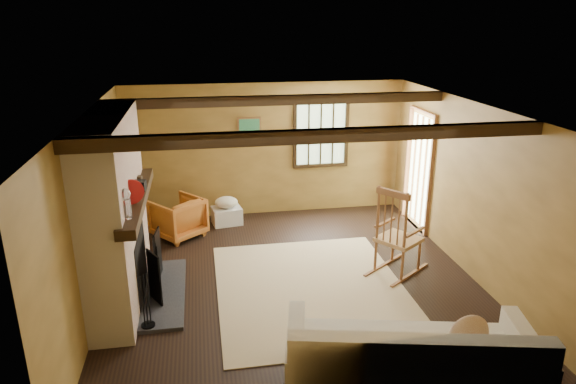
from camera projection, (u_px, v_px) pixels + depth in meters
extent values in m
plane|color=black|center=(294.00, 283.00, 7.07)|extent=(5.50, 5.50, 0.00)
cube|color=#A7803B|center=(266.00, 150.00, 9.24)|extent=(5.00, 0.02, 2.40)
cube|color=#A7803B|center=(356.00, 316.00, 4.11)|extent=(5.00, 0.02, 2.40)
cube|color=#A7803B|center=(93.00, 213.00, 6.27)|extent=(0.02, 5.50, 2.40)
cube|color=#A7803B|center=(472.00, 191.00, 7.08)|extent=(0.02, 5.50, 2.40)
cube|color=white|center=(294.00, 109.00, 6.29)|extent=(5.00, 5.50, 0.02)
cube|color=black|center=(316.00, 136.00, 5.19)|extent=(5.00, 0.12, 0.14)
cube|color=black|center=(279.00, 100.00, 7.43)|extent=(5.00, 0.12, 0.14)
cube|color=black|center=(321.00, 132.00, 9.28)|extent=(1.02, 0.06, 1.32)
cube|color=#BAD8A5|center=(321.00, 132.00, 9.31)|extent=(0.90, 0.01, 1.20)
cube|color=black|center=(321.00, 132.00, 9.29)|extent=(0.90, 0.03, 0.02)
cube|color=brown|center=(418.00, 170.00, 8.73)|extent=(0.06, 1.00, 2.06)
cube|color=#BAD8A5|center=(420.00, 170.00, 8.73)|extent=(0.01, 0.80, 1.85)
cube|color=brown|center=(249.00, 129.00, 9.04)|extent=(0.42, 0.03, 0.42)
cube|color=#236954|center=(249.00, 129.00, 9.02)|extent=(0.36, 0.01, 0.36)
cube|color=brown|center=(115.00, 212.00, 6.31)|extent=(0.50, 2.20, 2.40)
cube|color=black|center=(127.00, 266.00, 6.57)|extent=(0.38, 1.00, 0.85)
cube|color=#343438|center=(164.00, 292.00, 6.78)|extent=(0.55, 1.80, 0.05)
cube|color=black|center=(137.00, 199.00, 6.31)|extent=(0.22, 2.30, 0.12)
cube|color=black|center=(154.00, 277.00, 6.42)|extent=(0.18, 0.30, 0.67)
cube|color=black|center=(156.00, 265.00, 6.74)|extent=(0.08, 0.33, 0.67)
cube|color=black|center=(158.00, 253.00, 7.06)|extent=(0.06, 0.34, 0.67)
cylinder|color=black|center=(148.00, 325.00, 6.00)|extent=(0.16, 0.16, 0.02)
cylinder|color=black|center=(143.00, 302.00, 5.86)|extent=(0.01, 0.01, 0.66)
cylinder|color=black|center=(146.00, 301.00, 5.89)|extent=(0.01, 0.01, 0.66)
cylinder|color=black|center=(149.00, 299.00, 5.93)|extent=(0.01, 0.01, 0.66)
cylinder|color=silver|center=(127.00, 209.00, 5.51)|extent=(0.10, 0.10, 0.22)
sphere|color=silver|center=(125.00, 194.00, 5.45)|extent=(0.12, 0.12, 0.12)
cylinder|color=#A91413|center=(131.00, 192.00, 5.92)|extent=(0.29, 0.12, 0.30)
cube|color=black|center=(136.00, 186.00, 6.41)|extent=(0.24, 0.17, 0.12)
cylinder|color=black|center=(139.00, 180.00, 6.70)|extent=(0.08, 0.08, 0.09)
cylinder|color=black|center=(140.00, 178.00, 6.79)|extent=(0.07, 0.07, 0.08)
cube|color=#C3B682|center=(311.00, 289.00, 6.91)|extent=(2.50, 3.00, 0.01)
cube|color=tan|center=(399.00, 240.00, 7.23)|extent=(0.72, 0.73, 0.06)
cube|color=brown|center=(393.00, 194.00, 6.84)|extent=(0.34, 0.44, 0.09)
cylinder|color=brown|center=(419.00, 255.00, 7.32)|extent=(0.04, 0.04, 0.49)
cylinder|color=brown|center=(393.00, 246.00, 7.61)|extent=(0.04, 0.04, 0.49)
cylinder|color=brown|center=(402.00, 265.00, 7.02)|extent=(0.04, 0.04, 0.49)
cylinder|color=brown|center=(376.00, 255.00, 7.31)|extent=(0.04, 0.04, 0.49)
cylinder|color=brown|center=(406.00, 223.00, 6.81)|extent=(0.04, 0.04, 0.83)
cylinder|color=brown|center=(378.00, 214.00, 7.10)|extent=(0.04, 0.04, 0.83)
cylinder|color=brown|center=(398.00, 222.00, 6.89)|extent=(0.02, 0.02, 0.69)
cylinder|color=brown|center=(391.00, 220.00, 6.97)|extent=(0.02, 0.02, 0.69)
cylinder|color=brown|center=(385.00, 218.00, 7.04)|extent=(0.02, 0.02, 0.69)
cube|color=brown|center=(415.00, 232.00, 7.01)|extent=(0.40, 0.31, 0.03)
cube|color=brown|center=(385.00, 223.00, 7.33)|extent=(0.40, 0.31, 0.03)
cube|color=brown|center=(410.00, 275.00, 7.24)|extent=(0.79, 0.59, 0.03)
cube|color=brown|center=(383.00, 265.00, 7.54)|extent=(0.79, 0.59, 0.03)
cube|color=silver|center=(408.00, 373.00, 4.90)|extent=(2.43, 1.48, 0.50)
cube|color=silver|center=(420.00, 369.00, 4.38)|extent=(2.25, 0.65, 0.62)
cube|color=silver|center=(296.00, 350.00, 4.88)|extent=(0.37, 1.03, 0.45)
cube|color=silver|center=(526.00, 356.00, 4.78)|extent=(0.37, 1.03, 0.45)
ellipsoid|color=silver|center=(469.00, 334.00, 4.87)|extent=(0.43, 0.23, 0.41)
cylinder|color=brown|center=(157.00, 220.00, 9.09)|extent=(0.38, 0.12, 0.12)
cylinder|color=brown|center=(164.00, 220.00, 9.11)|extent=(0.38, 0.12, 0.12)
cylinder|color=brown|center=(172.00, 219.00, 9.13)|extent=(0.38, 0.12, 0.12)
cylinder|color=brown|center=(157.00, 214.00, 9.05)|extent=(0.38, 0.12, 0.12)
cylinder|color=brown|center=(164.00, 214.00, 9.07)|extent=(0.38, 0.12, 0.12)
cylinder|color=brown|center=(171.00, 213.00, 9.09)|extent=(0.38, 0.12, 0.12)
cube|color=white|center=(227.00, 216.00, 9.05)|extent=(0.56, 0.46, 0.30)
ellipsoid|color=silver|center=(226.00, 202.00, 8.97)|extent=(0.45, 0.39, 0.20)
imported|color=#BF6026|center=(178.00, 218.00, 8.46)|extent=(1.02, 1.02, 0.67)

